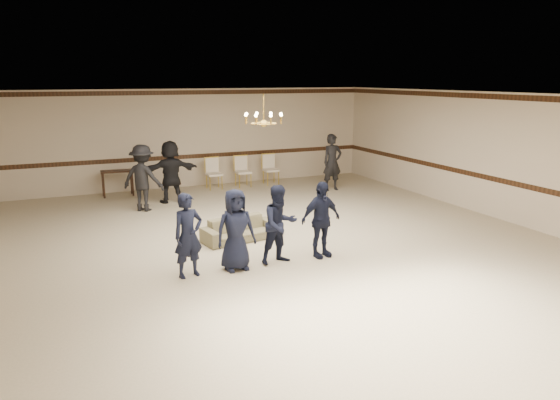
{
  "coord_description": "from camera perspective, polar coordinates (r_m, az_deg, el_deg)",
  "views": [
    {
      "loc": [
        -4.33,
        -9.88,
        3.55
      ],
      "look_at": [
        -0.25,
        -0.5,
        1.14
      ],
      "focal_mm": 33.4,
      "sensor_mm": 36.0,
      "label": 1
    }
  ],
  "objects": [
    {
      "name": "banquet_chair_right",
      "position": [
        17.7,
        -1.0,
        3.35
      ],
      "size": [
        0.51,
        0.51,
        1.0
      ],
      "primitive_type": null,
      "rotation": [
        0.0,
        0.0,
        -0.05
      ],
      "color": "beige",
      "rests_on": "floor"
    },
    {
      "name": "banquet_chair_left",
      "position": [
        17.04,
        -7.23,
        2.86
      ],
      "size": [
        0.5,
        0.5,
        1.0
      ],
      "primitive_type": null,
      "rotation": [
        0.0,
        0.0,
        0.03
      ],
      "color": "beige",
      "rests_on": "floor"
    },
    {
      "name": "console_table",
      "position": [
        16.69,
        -17.35,
        1.78
      ],
      "size": [
        0.97,
        0.45,
        0.8
      ],
      "primitive_type": "cube",
      "rotation": [
        0.0,
        0.0,
        -0.06
      ],
      "color": "black",
      "rests_on": "floor"
    },
    {
      "name": "settee",
      "position": [
        11.66,
        -4.36,
        -3.21
      ],
      "size": [
        1.8,
        0.96,
        0.5
      ],
      "primitive_type": "imported",
      "rotation": [
        0.0,
        0.0,
        0.18
      ],
      "color": "#797450",
      "rests_on": "floor"
    },
    {
      "name": "crown_molding",
      "position": [
        17.42,
        -9.27,
        11.55
      ],
      "size": [
        12.0,
        0.02,
        0.14
      ],
      "primitive_type": "cube",
      "color": "#391F11",
      "rests_on": "wall_back"
    },
    {
      "name": "chandelier",
      "position": [
        11.73,
        -1.81,
        9.96
      ],
      "size": [
        0.94,
        0.94,
        0.89
      ],
      "primitive_type": null,
      "color": "gold",
      "rests_on": "ceiling"
    },
    {
      "name": "boy_b",
      "position": [
        9.78,
        -4.88,
        -3.26
      ],
      "size": [
        0.78,
        0.52,
        1.55
      ],
      "primitive_type": "imported",
      "rotation": [
        0.0,
        0.0,
        0.04
      ],
      "color": "black",
      "rests_on": "floor"
    },
    {
      "name": "adult_right",
      "position": [
        16.77,
        5.75,
        4.12
      ],
      "size": [
        0.67,
        0.44,
        1.81
      ],
      "primitive_type": "imported",
      "rotation": [
        0.0,
        0.0,
        0.01
      ],
      "color": "black",
      "rests_on": "floor"
    },
    {
      "name": "room",
      "position": [
        10.97,
        0.17,
        3.02
      ],
      "size": [
        12.01,
        14.01,
        3.21
      ],
      "color": "#C1B395",
      "rests_on": "ground"
    },
    {
      "name": "adult_left",
      "position": [
        14.54,
        -14.79,
        2.34
      ],
      "size": [
        1.34,
        1.25,
        1.81
      ],
      "primitive_type": "imported",
      "rotation": [
        0.0,
        0.0,
        2.48
      ],
      "color": "black",
      "rests_on": "floor"
    },
    {
      "name": "boy_a",
      "position": [
        9.54,
        -10.02,
        -3.84
      ],
      "size": [
        0.64,
        0.49,
        1.55
      ],
      "primitive_type": "imported",
      "rotation": [
        0.0,
        0.0,
        0.24
      ],
      "color": "black",
      "rests_on": "floor"
    },
    {
      "name": "boy_d",
      "position": [
        10.46,
        4.5,
        -2.15
      ],
      "size": [
        0.96,
        0.51,
        1.55
      ],
      "primitive_type": "imported",
      "rotation": [
        0.0,
        0.0,
        0.15
      ],
      "color": "black",
      "rests_on": "floor"
    },
    {
      "name": "boy_c",
      "position": [
        10.09,
        -0.03,
        -2.7
      ],
      "size": [
        0.83,
        0.69,
        1.55
      ],
      "primitive_type": "imported",
      "rotation": [
        0.0,
        0.0,
        0.15
      ],
      "color": "black",
      "rests_on": "floor"
    },
    {
      "name": "banquet_chair_mid",
      "position": [
        17.34,
        -4.06,
        3.11
      ],
      "size": [
        0.5,
        0.5,
        1.0
      ],
      "primitive_type": null,
      "rotation": [
        0.0,
        0.0,
        -0.03
      ],
      "color": "beige",
      "rests_on": "floor"
    },
    {
      "name": "chair_rail",
      "position": [
        17.6,
        -9.02,
        4.78
      ],
      "size": [
        12.0,
        0.02,
        0.14
      ],
      "primitive_type": "cube",
      "color": "#391F11",
      "rests_on": "wall_back"
    },
    {
      "name": "adult_mid",
      "position": [
        15.37,
        -11.89,
        3.07
      ],
      "size": [
        1.7,
        0.61,
        1.81
      ],
      "primitive_type": "imported",
      "rotation": [
        0.0,
        0.0,
        3.19
      ],
      "color": "black",
      "rests_on": "floor"
    }
  ]
}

